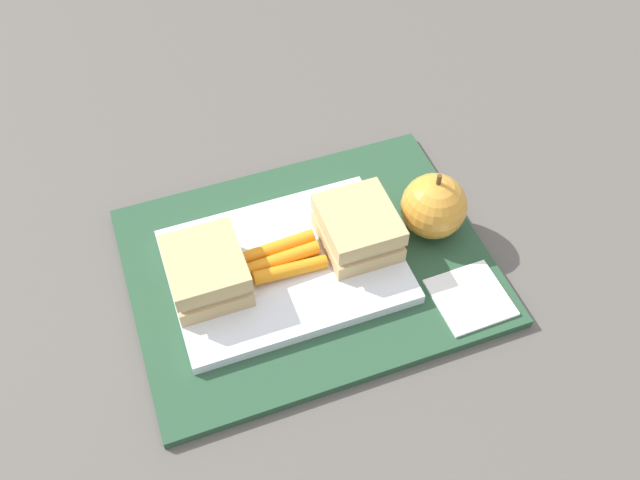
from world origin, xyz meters
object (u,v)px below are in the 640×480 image
sandwich_half_left (206,271)px  sandwich_half_right (358,228)px  apple (432,204)px  carrot_sticks_bundle (284,259)px  food_tray (285,266)px  paper_napkin (470,297)px

sandwich_half_left → sandwich_half_right: (0.16, 0.00, 0.00)m
sandwich_half_right → apple: (0.08, 0.00, 0.00)m
sandwich_half_left → carrot_sticks_bundle: (0.08, -0.00, -0.01)m
sandwich_half_left → carrot_sticks_bundle: size_ratio=1.03×
sandwich_half_left → apple: apple is taller
sandwich_half_right → apple: size_ratio=1.01×
food_tray → sandwich_half_right: size_ratio=2.88×
sandwich_half_right → paper_napkin: (0.08, -0.10, -0.03)m
apple → carrot_sticks_bundle: bearing=-178.6°
sandwich_half_left → apple: size_ratio=1.01×
sandwich_half_left → paper_napkin: 0.26m
carrot_sticks_bundle → sandwich_half_left: bearing=179.8°
sandwich_half_right → carrot_sticks_bundle: sandwich_half_right is taller
sandwich_half_right → apple: apple is taller
paper_napkin → sandwich_half_right: bearing=130.7°
food_tray → apple: (0.16, 0.00, 0.03)m
sandwich_half_right → apple: 0.08m
food_tray → apple: 0.16m
food_tray → paper_napkin: bearing=-30.8°
carrot_sticks_bundle → apple: (0.16, 0.00, 0.02)m
carrot_sticks_bundle → apple: apple is taller
sandwich_half_right → paper_napkin: 0.13m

